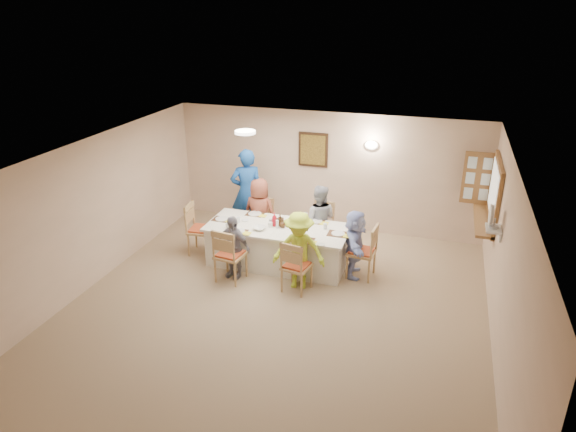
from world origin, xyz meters
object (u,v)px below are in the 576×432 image
(diner_back_right, at_px, (319,220))
(condiment_ketchup, at_px, (274,219))
(chair_right_end, at_px, (362,251))
(caregiver, at_px, (247,192))
(chair_back_left, at_px, (262,222))
(chair_front_left, at_px, (230,254))
(chair_back_right, at_px, (320,227))
(diner_right_end, at_px, (355,244))
(diner_back_left, at_px, (260,212))
(diner_front_left, at_px, (233,247))
(chair_left_end, at_px, (201,229))
(chair_front_right, at_px, (297,265))
(serving_hatch, at_px, (495,193))
(dining_table, at_px, (278,245))
(diner_front_right, at_px, (299,251))
(desk_fan, at_px, (493,219))

(diner_back_right, xyz_separation_m, condiment_ketchup, (-0.66, -0.67, 0.20))
(chair_right_end, height_order, caregiver, caregiver)
(chair_back_left, bearing_deg, chair_front_left, -90.36)
(chair_back_right, distance_m, diner_right_end, 1.15)
(diner_back_right, relative_size, diner_right_end, 1.12)
(diner_back_left, xyz_separation_m, diner_front_left, (0.00, -1.36, -0.12))
(chair_front_left, bearing_deg, chair_left_end, -32.93)
(chair_front_right, distance_m, chair_left_end, 2.29)
(chair_right_end, bearing_deg, chair_back_right, -124.68)
(chair_back_left, distance_m, diner_front_left, 1.49)
(serving_hatch, distance_m, diner_back_left, 4.33)
(dining_table, relative_size, diner_back_left, 1.86)
(chair_back_left, height_order, diner_front_left, diner_front_left)
(diner_right_end, bearing_deg, diner_front_right, 121.91)
(dining_table, bearing_deg, serving_hatch, 13.36)
(diner_back_left, xyz_separation_m, condiment_ketchup, (0.54, -0.67, 0.19))
(serving_hatch, height_order, chair_front_left, serving_hatch)
(desk_fan, height_order, chair_left_end, desk_fan)
(diner_back_left, bearing_deg, diner_front_right, 137.28)
(diner_back_left, distance_m, caregiver, 0.69)
(diner_front_left, bearing_deg, chair_back_left, 101.23)
(dining_table, distance_m, chair_back_left, 1.00)
(serving_hatch, xyz_separation_m, chair_front_left, (-4.25, -1.67, -1.00))
(chair_front_left, distance_m, diner_front_right, 1.22)
(chair_front_left, height_order, diner_back_left, diner_back_left)
(chair_back_left, bearing_deg, chair_left_end, -140.26)
(diner_front_right, bearing_deg, chair_left_end, 154.74)
(chair_front_right, height_order, diner_right_end, diner_right_end)
(diner_back_left, distance_m, diner_back_right, 1.20)
(chair_back_left, bearing_deg, chair_front_right, -53.49)
(chair_back_left, relative_size, chair_front_right, 0.96)
(dining_table, relative_size, chair_front_right, 2.74)
(serving_hatch, xyz_separation_m, chair_back_right, (-3.05, -0.07, -1.02))
(chair_right_end, bearing_deg, chair_left_end, -84.58)
(chair_left_end, xyz_separation_m, chair_right_end, (3.10, 0.00, -0.01))
(chair_left_end, bearing_deg, caregiver, -29.48)
(caregiver, bearing_deg, dining_table, 103.57)
(serving_hatch, height_order, chair_back_left, serving_hatch)
(dining_table, relative_size, condiment_ketchup, 10.19)
(chair_front_right, relative_size, diner_back_right, 0.68)
(diner_back_left, relative_size, diner_right_end, 1.12)
(desk_fan, relative_size, chair_back_left, 0.33)
(chair_left_end, relative_size, chair_right_end, 1.01)
(diner_front_right, height_order, caregiver, caregiver)
(diner_front_right, bearing_deg, serving_hatch, 19.19)
(diner_back_left, relative_size, diner_back_right, 1.00)
(chair_front_left, height_order, diner_right_end, diner_right_end)
(chair_left_end, bearing_deg, chair_back_right, -75.57)
(caregiver, relative_size, condiment_ketchup, 7.19)
(diner_back_right, relative_size, diner_front_right, 1.01)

